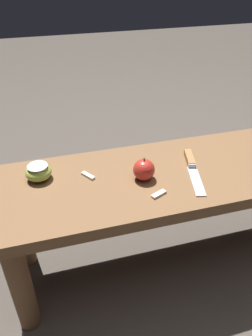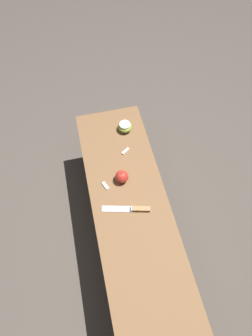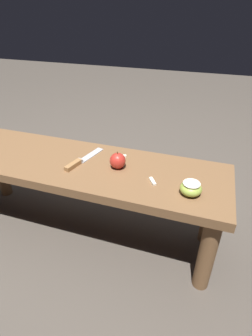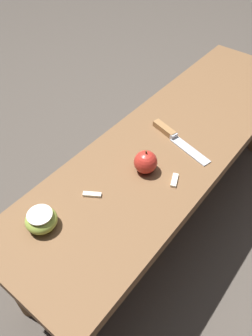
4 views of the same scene
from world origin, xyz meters
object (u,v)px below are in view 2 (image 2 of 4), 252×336
object	(u,v)px
knife	(133,209)
apple_whole	(122,177)
wooden_bench	(132,217)
apple_cut	(125,127)

from	to	relation	value
knife	apple_whole	world-z (taller)	apple_whole
wooden_bench	apple_whole	world-z (taller)	apple_whole
wooden_bench	knife	bearing A→B (deg)	-25.39
apple_whole	apple_cut	bearing A→B (deg)	-15.64
apple_whole	knife	bearing A→B (deg)	-173.61
knife	apple_cut	size ratio (longest dim) A/B	2.95
wooden_bench	apple_whole	distance (m)	0.22
knife	apple_whole	distance (m)	0.18
apple_cut	knife	bearing A→B (deg)	171.97
apple_whole	apple_cut	distance (m)	0.33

